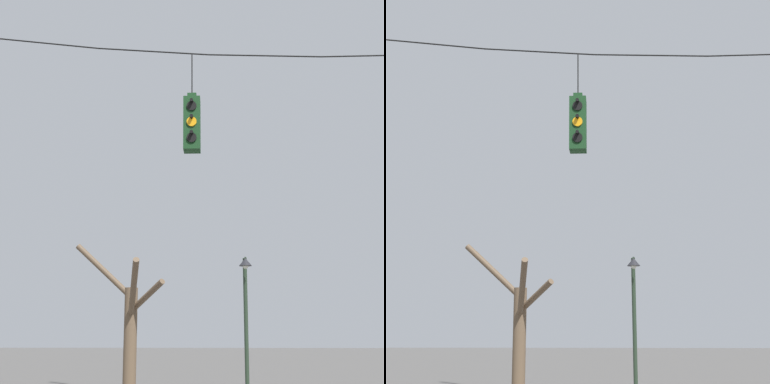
{
  "view_description": "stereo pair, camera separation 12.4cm",
  "coord_description": "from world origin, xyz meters",
  "views": [
    {
      "loc": [
        -3.36,
        -10.83,
        1.9
      ],
      "look_at": [
        -3.88,
        0.48,
        4.7
      ],
      "focal_mm": 55.0,
      "sensor_mm": 36.0,
      "label": 1
    },
    {
      "loc": [
        -3.23,
        -10.83,
        1.9
      ],
      "look_at": [
        -3.88,
        0.48,
        4.7
      ],
      "focal_mm": 55.0,
      "sensor_mm": 36.0,
      "label": 2
    }
  ],
  "objects": [
    {
      "name": "street_lamp",
      "position": [
        -2.6,
        6.55,
        2.87
      ],
      "size": [
        0.38,
        0.67,
        4.19
      ],
      "color": "#233323",
      "rests_on": "ground_plane"
    },
    {
      "name": "traffic_light_near_left_pole",
      "position": [
        -3.88,
        0.47,
        6.14
      ],
      "size": [
        0.34,
        0.46,
        2.15
      ],
      "color": "#143819"
    },
    {
      "name": "bare_tree",
      "position": [
        -6.65,
        10.16,
        2.59
      ],
      "size": [
        3.62,
        4.65,
        5.24
      ],
      "color": "brown",
      "rests_on": "ground_plane"
    },
    {
      "name": "span_wire",
      "position": [
        0.0,
        0.48,
        7.78
      ],
      "size": [
        16.45,
        0.03,
        0.64
      ],
      "color": "black"
    }
  ]
}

